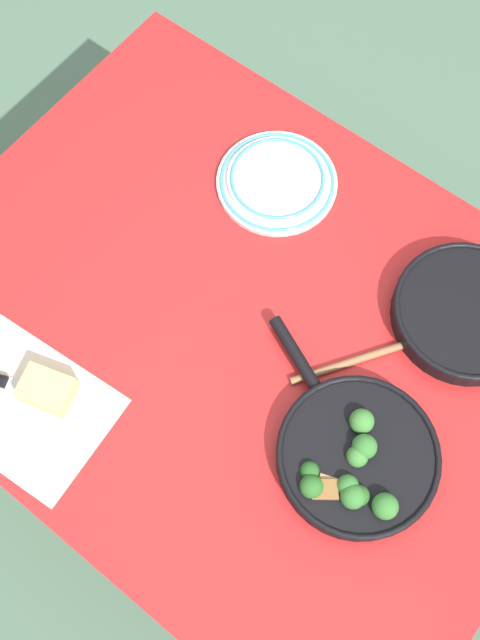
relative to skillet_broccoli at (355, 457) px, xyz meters
name	(u,v)px	position (x,y,z in m)	size (l,w,h in m)	color
ground_plane	(240,419)	(0.33, -0.08, -0.79)	(14.00, 14.00, 0.00)	#51755B
dining_table_red	(240,337)	(0.33, -0.08, -0.10)	(1.30, 1.02, 0.76)	red
skillet_broccoli	(355,457)	(0.00, 0.00, 0.00)	(0.43, 0.29, 0.07)	black
skillet_eggs	(467,312)	(-0.01, -0.37, 0.00)	(0.29, 0.39, 0.05)	black
wooden_spoon	(398,347)	(0.06, -0.23, -0.02)	(0.22, 0.31, 0.02)	#996B42
parchment_sheet	(10,396)	(0.58, 0.30, -0.03)	(0.41, 0.27, 0.00)	beige
grater_knife	(3,382)	(0.61, 0.29, -0.02)	(0.22, 0.10, 0.02)	silver
cheese_block	(47,390)	(0.52, 0.25, 0.00)	(0.11, 0.09, 0.05)	#EFD67A
dinner_plate_stack	(277,181)	(0.46, -0.39, -0.01)	(0.26, 0.26, 0.03)	white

